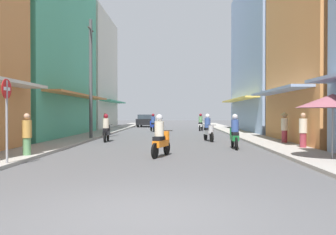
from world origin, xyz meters
name	(u,v)px	position (x,y,z in m)	size (l,w,h in m)	color
ground_plane	(169,135)	(0.00, 19.90, 0.00)	(105.18, 105.18, 0.00)	#4C4C4F
sidewalk_left	(95,134)	(-5.42, 19.90, 0.06)	(2.00, 55.81, 0.12)	#9E9991
sidewalk_right	(244,135)	(5.42, 19.90, 0.06)	(2.00, 55.81, 0.12)	#9E9991
building_left_mid	(30,30)	(-9.42, 18.07, 7.29)	(7.05, 13.03, 14.60)	#4CB28C
building_left_far	(80,73)	(-9.42, 30.50, 5.79)	(7.05, 10.30, 11.59)	silver
building_right_far	(278,56)	(9.42, 25.48, 6.68)	(7.05, 13.82, 13.37)	#8CA5CC
motorbike_green	(234,133)	(3.16, 10.35, 0.70)	(0.55, 1.81, 1.58)	black
motorbike_orange	(161,138)	(-0.06, 7.34, 0.70)	(0.74, 1.74, 1.58)	black
motorbike_black	(106,129)	(-3.45, 14.18, 0.70)	(0.55, 1.81, 1.58)	black
motorbike_silver	(208,129)	(2.36, 14.61, 0.70)	(0.61, 1.79, 1.58)	black
motorbike_white	(201,123)	(2.77, 26.53, 0.70)	(0.65, 1.78, 1.58)	black
motorbike_blue	(153,124)	(-1.55, 25.04, 0.70)	(0.68, 1.77, 1.58)	black
parked_car	(146,121)	(-3.08, 35.72, 0.74)	(1.96, 4.18, 1.45)	black
pedestrian_midway	(105,124)	(-4.96, 21.24, 0.81)	(0.34, 0.34, 1.63)	#598C59
pedestrian_crossing	(27,136)	(-4.82, 6.75, 0.81)	(0.34, 0.34, 1.62)	#598C59
pedestrian_foreground	(303,131)	(6.06, 9.83, 0.82)	(0.34, 0.34, 1.63)	#99333F
pedestrian_far	(285,126)	(6.04, 12.38, 0.94)	(0.44, 0.44, 1.68)	#99333F
vendor_umbrella	(333,101)	(5.66, 6.01, 2.02)	(2.35, 2.35, 2.25)	#99999E
utility_pole	(91,78)	(-4.67, 15.55, 3.73)	(0.20, 1.20, 7.29)	#4C4C4F
street_sign_no_entry	(7,110)	(-4.57, 4.76, 1.72)	(0.07, 0.60, 2.65)	gray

